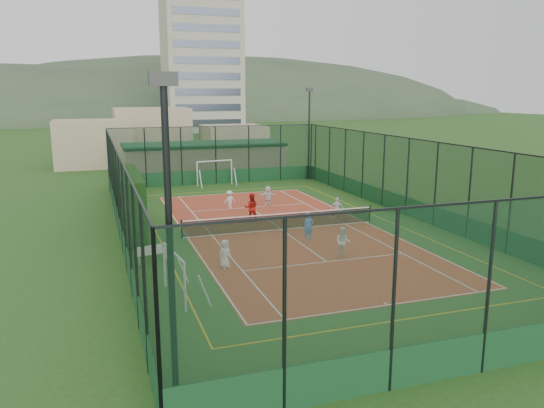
# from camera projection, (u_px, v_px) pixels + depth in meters

# --- Properties ---
(ground) EXTENTS (300.00, 300.00, 0.00)m
(ground) POSITION_uv_depth(u_px,v_px,m) (281.00, 230.00, 30.89)
(ground) COLOR #25521C
(ground) RESTS_ON ground
(court_slab) EXTENTS (11.17, 23.97, 0.01)m
(court_slab) POSITION_uv_depth(u_px,v_px,m) (281.00, 229.00, 30.89)
(court_slab) COLOR #A84325
(court_slab) RESTS_ON ground
(tennis_net) EXTENTS (11.67, 0.12, 1.06)m
(tennis_net) POSITION_uv_depth(u_px,v_px,m) (281.00, 221.00, 30.78)
(tennis_net) COLOR black
(tennis_net) RESTS_ON ground
(perimeter_fence) EXTENTS (18.12, 34.12, 5.00)m
(perimeter_fence) POSITION_uv_depth(u_px,v_px,m) (281.00, 187.00, 30.38)
(perimeter_fence) COLOR #11341E
(perimeter_fence) RESTS_ON ground
(floodlight_sw) EXTENTS (0.60, 0.26, 8.25)m
(floodlight_sw) POSITION_uv_depth(u_px,v_px,m) (171.00, 259.00, 11.96)
(floodlight_sw) COLOR black
(floodlight_sw) RESTS_ON ground
(floodlight_ne) EXTENTS (0.60, 0.26, 8.25)m
(floodlight_ne) POSITION_uv_depth(u_px,v_px,m) (309.00, 134.00, 48.13)
(floodlight_ne) COLOR black
(floodlight_ne) RESTS_ON ground
(clubhouse) EXTENTS (15.20, 7.20, 3.15)m
(clubhouse) POSITION_uv_depth(u_px,v_px,m) (204.00, 159.00, 50.97)
(clubhouse) COLOR tan
(clubhouse) RESTS_ON ground
(apartment_tower) EXTENTS (15.00, 12.00, 30.00)m
(apartment_tower) POSITION_uv_depth(u_px,v_px,m) (201.00, 57.00, 107.60)
(apartment_tower) COLOR beige
(apartment_tower) RESTS_ON ground
(distant_hills) EXTENTS (200.00, 60.00, 24.00)m
(distant_hills) POSITION_uv_depth(u_px,v_px,m) (124.00, 118.00, 169.96)
(distant_hills) COLOR #384C33
(distant_hills) RESTS_ON ground
(hedge_left) EXTENTS (1.17, 7.81, 3.42)m
(hedge_left) POSITION_uv_depth(u_px,v_px,m) (130.00, 202.00, 30.12)
(hedge_left) COLOR black
(hedge_left) RESTS_ON ground
(white_bench) EXTENTS (1.58, 0.74, 0.86)m
(white_bench) POSITION_uv_depth(u_px,v_px,m) (152.00, 253.00, 24.98)
(white_bench) COLOR white
(white_bench) RESTS_ON ground
(futsal_goal_near) EXTENTS (2.99, 1.22, 1.88)m
(futsal_goal_near) POSITION_uv_depth(u_px,v_px,m) (174.00, 276.00, 20.33)
(futsal_goal_near) COLOR white
(futsal_goal_near) RESTS_ON ground
(futsal_goal_far) EXTENTS (3.36, 1.42, 2.10)m
(futsal_goal_far) POSITION_uv_depth(u_px,v_px,m) (215.00, 173.00, 45.58)
(futsal_goal_far) COLOR white
(futsal_goal_far) RESTS_ON ground
(child_near_left) EXTENTS (0.76, 0.65, 1.32)m
(child_near_left) POSITION_uv_depth(u_px,v_px,m) (225.00, 254.00, 23.98)
(child_near_left) COLOR white
(child_near_left) RESTS_ON court_slab
(child_near_mid) EXTENTS (0.57, 0.39, 1.48)m
(child_near_mid) POSITION_uv_depth(u_px,v_px,m) (308.00, 227.00, 28.56)
(child_near_mid) COLOR #4776CA
(child_near_mid) RESTS_ON court_slab
(child_near_right) EXTENTS (0.92, 0.86, 1.51)m
(child_near_right) POSITION_uv_depth(u_px,v_px,m) (343.00, 242.00, 25.53)
(child_near_right) COLOR white
(child_near_right) RESTS_ON court_slab
(child_far_left) EXTENTS (0.93, 0.66, 1.31)m
(child_far_left) POSITION_uv_depth(u_px,v_px,m) (230.00, 200.00, 36.05)
(child_far_left) COLOR white
(child_far_left) RESTS_ON court_slab
(child_far_right) EXTENTS (0.90, 0.62, 1.42)m
(child_far_right) POSITION_uv_depth(u_px,v_px,m) (337.00, 208.00, 33.16)
(child_far_right) COLOR white
(child_far_right) RESTS_ON court_slab
(child_far_back) EXTENTS (1.38, 0.56, 1.45)m
(child_far_back) POSITION_uv_depth(u_px,v_px,m) (268.00, 196.00, 37.08)
(child_far_back) COLOR white
(child_far_back) RESTS_ON court_slab
(coach) EXTENTS (0.99, 0.85, 1.75)m
(coach) POSITION_uv_depth(u_px,v_px,m) (251.00, 208.00, 32.66)
(coach) COLOR #AD1B12
(coach) RESTS_ON court_slab
(tennis_balls) EXTENTS (5.19, 1.43, 0.07)m
(tennis_balls) POSITION_uv_depth(u_px,v_px,m) (267.00, 225.00, 31.87)
(tennis_balls) COLOR #CCE033
(tennis_balls) RESTS_ON court_slab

